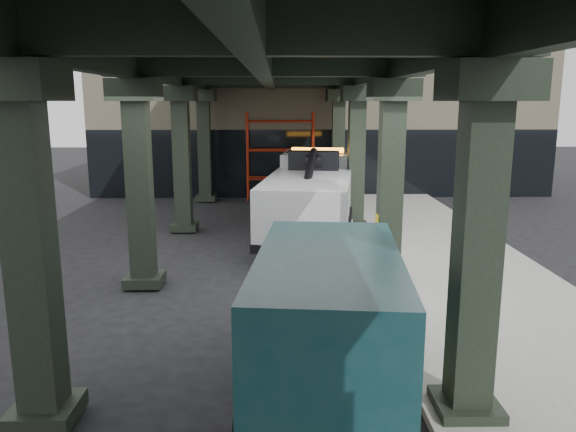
{
  "coord_description": "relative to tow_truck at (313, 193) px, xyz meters",
  "views": [
    {
      "loc": [
        -0.08,
        -11.3,
        4.5
      ],
      "look_at": [
        0.15,
        2.34,
        1.7
      ],
      "focal_mm": 35.0,
      "sensor_mm": 36.0,
      "label": 1
    }
  ],
  "objects": [
    {
      "name": "ground",
      "position": [
        -1.08,
        -7.55,
        -1.44
      ],
      "size": [
        90.0,
        90.0,
        0.0
      ],
      "primitive_type": "plane",
      "color": "black",
      "rests_on": "ground"
    },
    {
      "name": "sidewalk",
      "position": [
        3.42,
        -5.55,
        -1.37
      ],
      "size": [
        5.0,
        40.0,
        0.15
      ],
      "primitive_type": "cube",
      "color": "gray",
      "rests_on": "ground"
    },
    {
      "name": "lane_stripe",
      "position": [
        0.62,
        -5.55,
        -1.43
      ],
      "size": [
        0.12,
        38.0,
        0.01
      ],
      "primitive_type": "cube",
      "color": "silver",
      "rests_on": "ground"
    },
    {
      "name": "viaduct",
      "position": [
        -1.48,
        -5.55,
        4.02
      ],
      "size": [
        7.4,
        32.0,
        6.4
      ],
      "color": "black",
      "rests_on": "ground"
    },
    {
      "name": "building",
      "position": [
        0.92,
        12.45,
        2.56
      ],
      "size": [
        22.0,
        10.0,
        8.0
      ],
      "primitive_type": "cube",
      "color": "#C6B793",
      "rests_on": "ground"
    },
    {
      "name": "scaffolding",
      "position": [
        -1.08,
        7.1,
        0.67
      ],
      "size": [
        3.08,
        0.88,
        4.0
      ],
      "color": "#AD230D",
      "rests_on": "ground"
    },
    {
      "name": "tow_truck",
      "position": [
        0.0,
        0.0,
        0.0
      ],
      "size": [
        3.71,
        9.25,
        2.96
      ],
      "rotation": [
        0.0,
        0.0,
        -0.15
      ],
      "color": "black",
      "rests_on": "ground"
    },
    {
      "name": "towed_van",
      "position": [
        -0.4,
        -10.64,
        -0.2
      ],
      "size": [
        2.74,
        5.88,
        2.31
      ],
      "rotation": [
        0.0,
        0.0,
        -0.1
      ],
      "color": "#103439",
      "rests_on": "ground"
    }
  ]
}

